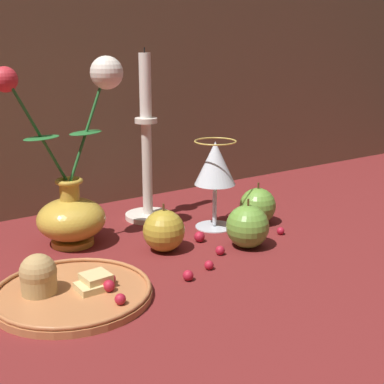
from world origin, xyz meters
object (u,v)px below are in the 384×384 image
object	(u,v)px
wine_glass	(215,167)
apple_near_glass	(248,226)
vase	(73,193)
candlestick	(147,161)
plate_with_pastries	(67,289)
apple_beside_vase	(163,230)
apple_at_table_edge	(258,206)

from	to	relation	value
wine_glass	apple_near_glass	xyz separation A→B (m)	(-0.02, -0.12, -0.08)
vase	candlestick	size ratio (longest dim) A/B	0.96
plate_with_pastries	apple_beside_vase	world-z (taller)	apple_beside_vase
apple_at_table_edge	plate_with_pastries	bearing A→B (deg)	-167.63
apple_beside_vase	vase	bearing A→B (deg)	134.38
candlestick	apple_beside_vase	bearing A→B (deg)	-111.59
candlestick	wine_glass	bearing A→B (deg)	-57.02
plate_with_pastries	apple_at_table_edge	size ratio (longest dim) A/B	2.67
apple_near_glass	apple_at_table_edge	distance (m)	0.13
plate_with_pastries	candlestick	size ratio (longest dim) A/B	0.66
wine_glass	candlestick	distance (m)	0.14
plate_with_pastries	wine_glass	bearing A→B (deg)	19.65
apple_beside_vase	apple_at_table_edge	size ratio (longest dim) A/B	1.01
vase	wine_glass	xyz separation A→B (m)	(0.26, -0.07, 0.03)
vase	apple_beside_vase	xyz separation A→B (m)	(0.11, -0.12, -0.06)
plate_with_pastries	wine_glass	size ratio (longest dim) A/B	1.31
vase	apple_at_table_edge	distance (m)	0.36
wine_glass	apple_near_glass	distance (m)	0.14
plate_with_pastries	apple_near_glass	world-z (taller)	apple_near_glass
vase	candlestick	bearing A→B (deg)	16.54
plate_with_pastries	candlestick	distance (m)	0.38
vase	apple_near_glass	distance (m)	0.31
wine_glass	candlestick	xyz separation A→B (m)	(-0.08, 0.12, -0.00)
vase	plate_with_pastries	world-z (taller)	vase
vase	apple_at_table_edge	size ratio (longest dim) A/B	3.88
candlestick	vase	bearing A→B (deg)	-163.46
apple_beside_vase	apple_at_table_edge	world-z (taller)	same
apple_beside_vase	apple_near_glass	size ratio (longest dim) A/B	0.96
apple_near_glass	apple_beside_vase	bearing A→B (deg)	151.72
apple_near_glass	apple_at_table_edge	bearing A→B (deg)	41.14
vase	apple_beside_vase	world-z (taller)	vase
vase	wine_glass	bearing A→B (deg)	-14.70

